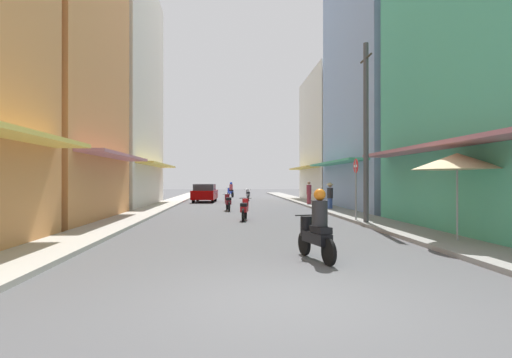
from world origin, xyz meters
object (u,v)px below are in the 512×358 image
parked_car (205,193)px  pedestrian_foreground (330,195)px  motorbike_black (316,228)px  utility_pole (366,132)px  motorbike_blue (231,190)px  motorbike_maroon (228,202)px  street_sign_no_entry (356,181)px  motorbike_red (245,209)px  pedestrian_far (309,193)px  motorbike_silver (248,195)px  vendor_umbrella (457,161)px

parked_car → pedestrian_foreground: pedestrian_foreground is taller
motorbike_black → utility_pole: size_ratio=0.25×
motorbike_blue → motorbike_maroon: 18.85m
utility_pole → street_sign_no_entry: (-0.10, 0.97, -1.93)m
motorbike_maroon → street_sign_no_entry: street_sign_no_entry is taller
street_sign_no_entry → motorbike_red: bearing=163.3°
motorbike_black → utility_pole: (3.46, 6.87, 2.94)m
pedestrian_far → street_sign_no_entry: (-0.30, -11.47, 0.87)m
motorbike_silver → vendor_umbrella: 24.73m
motorbike_black → pedestrian_far: bearing=79.3°
pedestrian_foreground → utility_pole: size_ratio=0.23×
motorbike_maroon → street_sign_no_entry: size_ratio=0.68×
motorbike_black → vendor_umbrella: size_ratio=0.71×
motorbike_blue → motorbike_black: same height
motorbike_blue → parked_car: size_ratio=0.41×
motorbike_blue → motorbike_silver: bearing=-79.2°
motorbike_maroon → pedestrian_foreground: pedestrian_foreground is taller
motorbike_maroon → parked_car: size_ratio=0.43×
vendor_umbrella → utility_pole: size_ratio=0.35×
parked_car → vendor_umbrella: size_ratio=1.67×
motorbike_blue → pedestrian_foreground: bearing=-73.6°
utility_pole → parked_car: bearing=112.4°
motorbike_silver → vendor_umbrella: bearing=-79.3°
pedestrian_foreground → motorbike_blue: bearing=106.4°
parked_car → utility_pole: (7.27, -17.60, 2.91)m
pedestrian_foreground → utility_pole: bearing=-93.6°
motorbike_blue → motorbike_maroon: size_ratio=0.96×
street_sign_no_entry → motorbike_blue: bearing=101.1°
motorbike_blue → pedestrian_foreground: size_ratio=1.06×
motorbike_silver → motorbike_black: size_ratio=1.02×
motorbike_blue → parked_car: (-2.12, -9.21, 0.04)m
motorbike_red → street_sign_no_entry: size_ratio=0.68×
motorbike_blue → utility_pole: size_ratio=0.24×
motorbike_silver → pedestrian_far: pedestrian_far is taller
motorbike_red → pedestrian_foreground: 7.39m
pedestrian_far → motorbike_silver: bearing=119.7°
motorbike_silver → pedestrian_far: size_ratio=1.07×
motorbike_maroon → parked_car: 9.81m
motorbike_maroon → vendor_umbrella: size_ratio=0.72×
motorbike_blue → pedestrian_foreground: 19.99m
parked_car → motorbike_black: bearing=-81.1°
motorbike_maroon → pedestrian_far: size_ratio=1.07×
motorbike_maroon → vendor_umbrella: vendor_umbrella is taller
motorbike_blue → pedestrian_far: 15.33m
motorbike_blue → pedestrian_far: (5.35, -14.37, 0.14)m
motorbike_red → motorbike_maroon: size_ratio=1.00×
motorbike_maroon → pedestrian_foreground: 5.91m
motorbike_blue → vendor_umbrella: (6.02, -31.74, 1.57)m
motorbike_red → motorbike_blue: (-0.48, 24.47, 0.20)m
vendor_umbrella → pedestrian_far: bearing=92.2°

